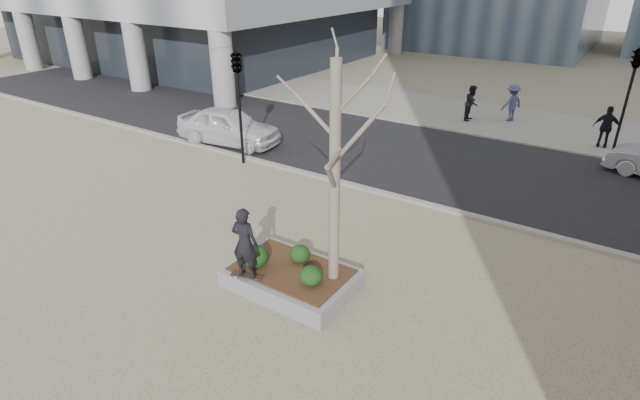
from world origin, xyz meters
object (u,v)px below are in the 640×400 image
Objects in this scene: skateboard at (247,276)px; police_car at (229,126)px; planter at (292,278)px; skateboarder at (245,243)px.

skateboard is 0.17× the size of police_car.
skateboarder is (-0.68, -0.82, 1.17)m from planter.
police_car reaches higher than skateboard.
planter is at bearing 31.65° from skateboard.
skateboard is at bearing -129.94° from planter.
skateboard is (-0.68, -0.82, 0.26)m from planter.
police_car is at bearing 140.56° from planter.
planter is 0.66× the size of police_car.
planter is at bearing -136.90° from police_car.
police_car is (-7.83, 7.82, 0.31)m from skateboard.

